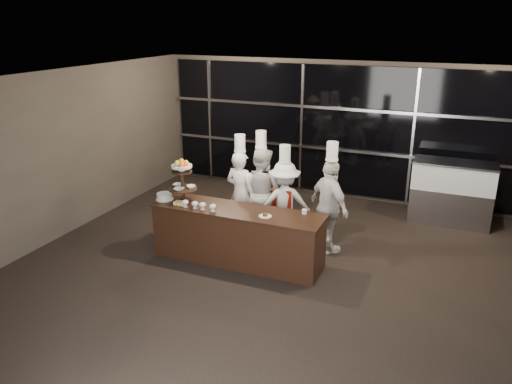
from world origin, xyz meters
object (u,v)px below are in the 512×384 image
at_px(chef_a, 240,193).
at_px(display_stand, 182,177).
at_px(chef_b, 261,191).
at_px(display_case, 452,190).
at_px(buffet_counter, 238,235).
at_px(layer_cake, 164,196).
at_px(chef_c, 284,203).
at_px(chef_d, 329,206).

bearing_deg(chef_a, display_stand, -122.10).
bearing_deg(chef_b, display_case, 31.61).
distance_m(display_case, chef_b, 3.76).
bearing_deg(chef_a, buffet_counter, -68.16).
bearing_deg(layer_cake, chef_b, 43.33).
relative_size(buffet_counter, chef_c, 1.58).
height_order(display_stand, layer_cake, display_stand).
xyz_separation_m(buffet_counter, layer_cake, (-1.34, -0.05, 0.51)).
bearing_deg(chef_d, display_stand, -157.46).
relative_size(layer_cake, chef_a, 0.16).
height_order(display_stand, chef_d, chef_d).
bearing_deg(display_stand, chef_c, 34.30).
bearing_deg(chef_b, display_stand, -129.12).
xyz_separation_m(chef_b, chef_c, (0.51, -0.17, -0.09)).
distance_m(buffet_counter, chef_d, 1.63).
height_order(display_case, chef_a, chef_a).
bearing_deg(chef_d, chef_b, 171.07).
xyz_separation_m(display_stand, chef_d, (2.27, 0.94, -0.50)).
height_order(display_case, chef_b, chef_b).
distance_m(chef_b, chef_d, 1.35).
relative_size(display_case, chef_a, 0.80).
bearing_deg(chef_d, buffet_counter, -143.46).
relative_size(buffet_counter, layer_cake, 9.47).
distance_m(buffet_counter, chef_b, 1.22).
distance_m(chef_a, chef_b, 0.37).
height_order(buffet_counter, chef_d, chef_d).
xyz_separation_m(chef_a, chef_b, (0.33, 0.18, 0.01)).
bearing_deg(display_case, chef_d, -130.57).
height_order(layer_cake, chef_b, chef_b).
distance_m(buffet_counter, display_stand, 1.33).
xyz_separation_m(chef_a, chef_d, (1.66, -0.03, 0.00)).
bearing_deg(display_stand, chef_d, 22.54).
distance_m(layer_cake, chef_b, 1.76).
bearing_deg(layer_cake, display_stand, 8.40).
relative_size(chef_c, chef_d, 0.93).
distance_m(display_stand, chef_a, 1.25).
relative_size(chef_a, chef_c, 1.06).
bearing_deg(layer_cake, chef_d, 20.83).
distance_m(display_case, chef_d, 2.88).
xyz_separation_m(layer_cake, chef_a, (0.95, 1.02, -0.14)).
bearing_deg(chef_a, chef_c, 0.93).
bearing_deg(display_stand, buffet_counter, 0.01).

